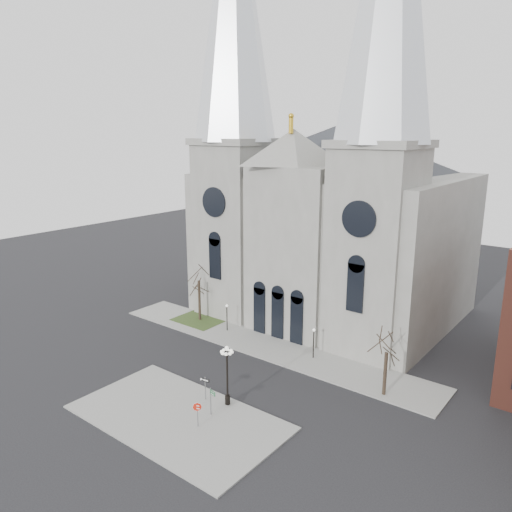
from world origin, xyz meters
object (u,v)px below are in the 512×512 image
Objects in this scene: globe_lamp at (227,368)px; one_way_sign at (205,384)px; stop_sign at (197,409)px; street_name_sign at (211,399)px.

globe_lamp is 2.54× the size of one_way_sign.
street_name_sign is at bearing 78.25° from stop_sign.
one_way_sign is at bearing -163.39° from globe_lamp.
stop_sign is at bearing -64.19° from one_way_sign.
street_name_sign is (-0.29, 1.92, -0.13)m from stop_sign.
one_way_sign is (-2.42, 3.43, -0.10)m from stop_sign.
street_name_sign is at bearing -88.24° from globe_lamp.
globe_lamp is (-0.36, 4.04, 1.86)m from stop_sign.
one_way_sign is 0.88× the size of street_name_sign.
stop_sign is at bearing -84.92° from globe_lamp.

